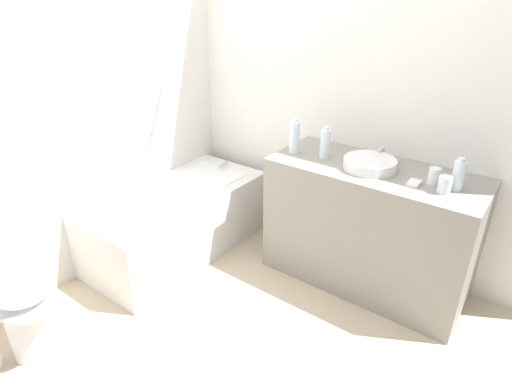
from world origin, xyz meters
TOP-DOWN VIEW (x-y plane):
  - ground_plane at (0.00, 0.00)m, footprint 3.69×3.69m
  - wall_back_tiled at (0.00, 1.35)m, footprint 3.09×0.10m
  - wall_right_mirror at (1.40, 0.00)m, footprint 0.10×3.01m
  - bathtub at (0.55, 0.97)m, footprint 1.42×0.67m
  - toilet at (-0.69, 0.92)m, footprint 0.37×0.54m
  - vanity_counter at (1.06, -0.36)m, footprint 0.57×1.34m
  - sink_basin at (1.04, -0.32)m, footprint 0.33×0.33m
  - sink_faucet at (1.23, -0.32)m, footprint 0.10×0.15m
  - water_bottle_0 at (1.04, -0.83)m, footprint 0.07×0.07m
  - water_bottle_1 at (0.99, 0.22)m, footprint 0.07×0.07m
  - water_bottle_2 at (1.03, 0.00)m, footprint 0.07×0.07m
  - drinking_glass_0 at (1.03, -0.71)m, footprint 0.07×0.07m
  - drinking_glass_1 at (0.96, -0.79)m, footprint 0.07×0.07m
  - soap_dish at (0.97, -0.62)m, footprint 0.09×0.06m

SIDE VIEW (x-z plane):
  - ground_plane at x=0.00m, z-range 0.00..0.00m
  - bathtub at x=0.55m, z-range -0.34..0.89m
  - toilet at x=-0.69m, z-range 0.02..0.75m
  - vanity_counter at x=1.06m, z-range 0.00..0.86m
  - soap_dish at x=0.97m, z-range 0.86..0.88m
  - sink_basin at x=1.04m, z-range 0.86..0.92m
  - sink_faucet at x=1.23m, z-range 0.85..0.94m
  - drinking_glass_1 at x=0.96m, z-range 0.86..0.96m
  - drinking_glass_0 at x=1.03m, z-range 0.86..0.96m
  - water_bottle_0 at x=1.04m, z-range 0.85..1.04m
  - water_bottle_2 at x=1.03m, z-range 0.85..1.06m
  - water_bottle_1 at x=0.99m, z-range 0.85..1.09m
  - wall_back_tiled at x=0.00m, z-range 0.00..2.33m
  - wall_right_mirror at x=1.40m, z-range 0.00..2.33m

